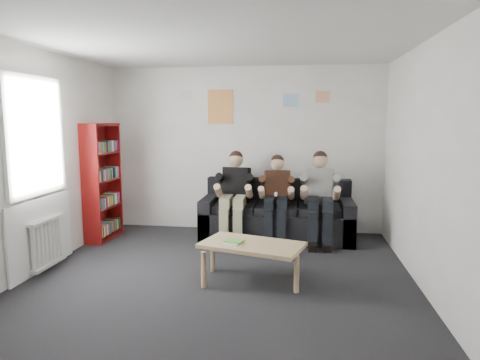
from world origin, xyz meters
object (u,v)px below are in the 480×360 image
object	(u,v)px
bookshelf	(103,182)
coffee_table	(252,248)
sofa	(277,217)
person_left	(234,196)
person_middle	(276,198)
person_right	(320,198)

from	to	relation	value
bookshelf	coffee_table	xyz separation A→B (m)	(2.48, -1.47, -0.50)
sofa	person_left	world-z (taller)	person_left
sofa	coffee_table	size ratio (longest dim) A/B	2.05
coffee_table	person_middle	bearing A→B (deg)	83.84
person_left	person_right	world-z (taller)	person_right
person_left	bookshelf	bearing A→B (deg)	-167.90
bookshelf	coffee_table	world-z (taller)	bookshelf
bookshelf	person_left	size ratio (longest dim) A/B	1.31
sofa	person_middle	xyz separation A→B (m)	(-0.00, -0.20, 0.34)
person_middle	person_left	bearing A→B (deg)	171.22
bookshelf	person_middle	bearing A→B (deg)	6.26
sofa	person_left	size ratio (longest dim) A/B	1.70
person_left	person_right	size ratio (longest dim) A/B	0.99
bookshelf	sofa	bearing A→B (deg)	10.59
person_left	sofa	bearing A→B (deg)	23.76
person_left	coffee_table	bearing A→B (deg)	-68.68
sofa	person_right	world-z (taller)	person_right
coffee_table	person_right	size ratio (longest dim) A/B	0.82
person_left	person_middle	distance (m)	0.65
coffee_table	person_left	size ratio (longest dim) A/B	0.83
coffee_table	person_right	world-z (taller)	person_right
coffee_table	person_right	distance (m)	1.90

